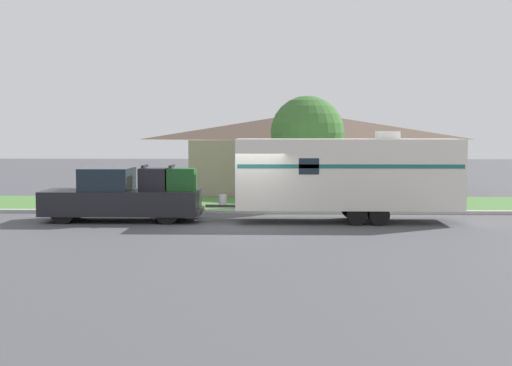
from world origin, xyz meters
TOP-DOWN VIEW (x-y plane):
  - ground_plane at (0.00, 0.00)m, footprint 120.00×120.00m
  - curb_strip at (0.00, 3.75)m, footprint 80.00×0.30m
  - lawn_strip at (0.00, 7.40)m, footprint 80.00×7.00m
  - house_across_street at (2.57, 14.58)m, footprint 13.00×7.60m
  - pickup_truck at (-4.61, 1.28)m, footprint 5.75×2.07m
  - travel_trailer at (3.52, 1.28)m, footprint 9.12×2.34m
  - mailbox at (1.37, 4.55)m, footprint 0.48×0.20m
  - tree_in_yard at (2.27, 5.95)m, footprint 3.13×3.13m

SIDE VIEW (x-z plane):
  - ground_plane at x=0.00m, z-range 0.00..0.00m
  - lawn_strip at x=0.00m, z-range 0.00..0.03m
  - curb_strip at x=0.00m, z-range 0.00..0.14m
  - pickup_truck at x=-4.61m, z-range -0.12..1.93m
  - mailbox at x=1.37m, z-range 0.38..1.80m
  - travel_trailer at x=3.52m, z-range 0.10..3.38m
  - house_across_street at x=2.57m, z-range 0.08..4.36m
  - tree_in_yard at x=2.27m, z-range 0.81..5.59m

